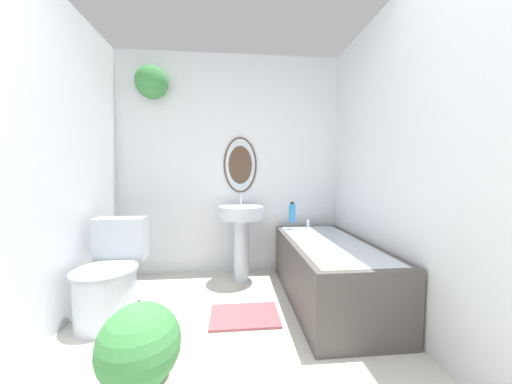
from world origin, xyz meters
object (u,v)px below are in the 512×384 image
Objects in this scene: bathtub at (328,270)px; shampoo_bottle at (292,212)px; toilet at (110,280)px; pedestal_sink at (241,226)px; potted_plant at (140,354)px.

shampoo_bottle is at bearing 110.05° from bathtub.
pedestal_sink is (1.02, 0.60, 0.28)m from toilet.
shampoo_bottle is (1.56, 0.64, 0.41)m from toilet.
potted_plant is at bearing -109.57° from pedestal_sink.
shampoo_bottle reaches higher than toilet.
bathtub is at bearing 37.38° from potted_plant.
bathtub is at bearing -33.41° from pedestal_sink.
pedestal_sink is at bearing 30.24° from toilet.
potted_plant is at bearing -125.28° from shampoo_bottle.
bathtub is (1.76, 0.11, -0.02)m from toilet.
bathtub is 0.71m from shampoo_bottle.
toilet reaches higher than potted_plant.
bathtub is at bearing -69.95° from shampoo_bottle.
shampoo_bottle is 1.87m from potted_plant.
toilet is 3.52× the size of shampoo_bottle.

